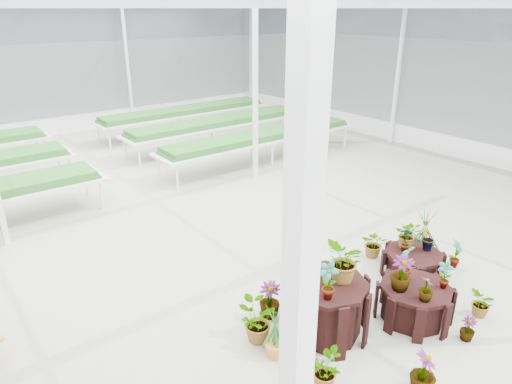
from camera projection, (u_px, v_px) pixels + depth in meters
ground_plane at (260, 283)px, 7.51m from camera, size 24.00×24.00×0.00m
greenhouse_shell at (261, 152)px, 6.67m from camera, size 18.00×24.00×4.50m
steel_frame at (261, 152)px, 6.67m from camera, size 18.00×24.00×4.50m
nursery_benches at (99, 155)px, 12.62m from camera, size 16.00×7.00×0.84m
plinth_tall at (325, 307)px, 6.24m from camera, size 1.51×1.51×0.80m
plinth_mid at (414, 303)px, 6.53m from camera, size 1.10×1.10×0.55m
plinth_low at (412, 264)px, 7.63m from camera, size 1.02×1.02×0.44m
nursery_plants at (364, 274)px, 6.77m from camera, size 4.46×3.16×1.42m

